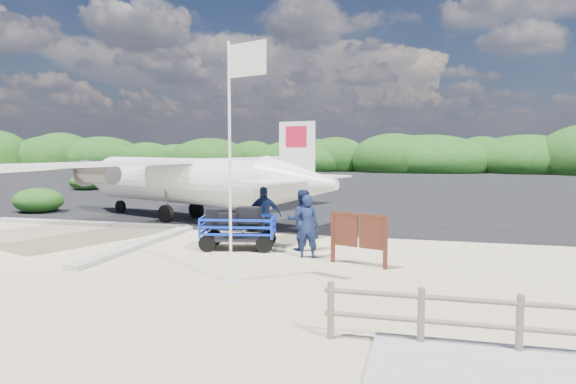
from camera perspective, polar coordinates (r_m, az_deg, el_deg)
name	(u,v)px	position (r m, az deg, el deg)	size (l,w,h in m)	color
ground	(255,264)	(14.57, -3.64, -8.00)	(160.00, 160.00, 0.00)	beige
asphalt_apron	(366,185)	(43.83, 8.67, 0.74)	(90.00, 50.00, 0.04)	#B2B2B2
lagoon	(26,240)	(20.40, -27.08, -4.77)	(9.00, 7.00, 0.40)	#B2B2B2
walkway_pad	(493,381)	(8.25, 21.84, -18.88)	(3.50, 2.50, 0.10)	#B2B2B2
vegetation_band	(386,171)	(68.71, 10.81, 2.28)	(124.00, 8.00, 4.40)	#B2B2B2
fence	(518,356)	(9.24, 24.23, -16.31)	(6.40, 2.00, 1.10)	#B2B2B2
baggage_cart	(238,249)	(16.69, -5.52, -6.32)	(2.52, 1.44, 1.26)	#0D30CD
flagpole	(231,281)	(12.83, -6.35, -9.85)	(1.15, 0.48, 5.77)	white
signboard	(358,265)	(14.51, 7.79, -8.09)	(1.82, 0.17, 1.50)	#552618
crew_a	(307,226)	(15.20, 2.15, -3.82)	(0.69, 0.45, 1.89)	#121D44
crew_b	(302,220)	(16.28, 1.53, -3.13)	(0.94, 0.73, 1.94)	#121D44
crew_c	(264,215)	(17.38, -2.66, -2.60)	(1.14, 0.47, 1.94)	#121D44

